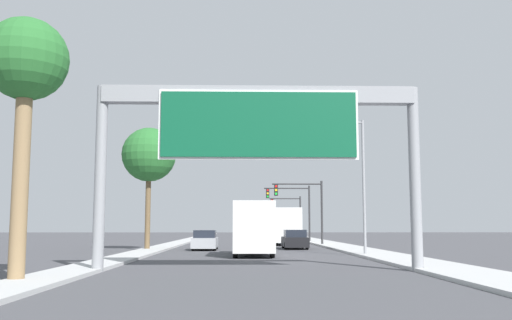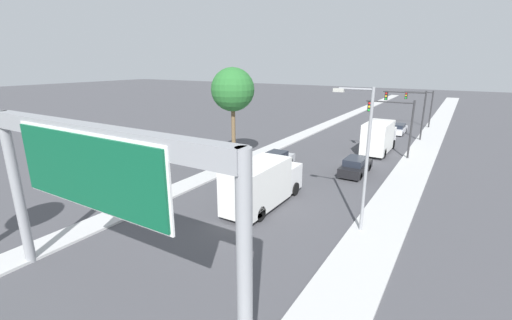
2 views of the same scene
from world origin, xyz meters
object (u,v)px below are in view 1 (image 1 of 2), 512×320
(car_far_center, at_px, (295,240))
(truck_box_primary, at_px, (253,229))
(traffic_light_far_intersection, at_px, (290,210))
(palm_tree_background, at_px, (149,155))
(traffic_light_mid_block, at_px, (295,203))
(car_near_right, at_px, (205,241))
(traffic_light_near_intersection, at_px, (305,201))
(car_mid_right, at_px, (278,236))
(sign_gantry, at_px, (259,125))
(truck_box_secondary, at_px, (286,227))
(street_lamp_right, at_px, (359,176))
(palm_tree_foreground, at_px, (26,68))

(car_far_center, xyz_separation_m, truck_box_primary, (-3.50, -10.44, 0.93))
(traffic_light_far_intersection, height_order, palm_tree_background, palm_tree_background)
(truck_box_primary, bearing_deg, palm_tree_background, 135.51)
(traffic_light_mid_block, bearing_deg, car_near_right, -113.85)
(traffic_light_near_intersection, xyz_separation_m, palm_tree_background, (-12.95, -10.39, 3.02))
(car_mid_right, distance_m, palm_tree_background, 26.95)
(sign_gantry, height_order, truck_box_secondary, sign_gantry)
(street_lamp_right, bearing_deg, palm_tree_foreground, -131.76)
(car_far_center, height_order, truck_box_primary, truck_box_primary)
(sign_gantry, distance_m, truck_box_primary, 12.87)
(car_mid_right, height_order, truck_box_secondary, truck_box_secondary)
(truck_box_secondary, distance_m, traffic_light_near_intersection, 3.15)
(traffic_light_near_intersection, bearing_deg, traffic_light_far_intersection, 89.44)
(traffic_light_far_intersection, bearing_deg, sign_gantry, -96.16)
(car_near_right, bearing_deg, traffic_light_near_intersection, 47.40)
(truck_box_primary, distance_m, palm_tree_background, 12.14)
(truck_box_secondary, xyz_separation_m, traffic_light_near_intersection, (1.71, -1.21, 2.35))
(palm_tree_background, bearing_deg, street_lamp_right, -28.62)
(car_near_right, height_order, truck_box_primary, truck_box_primary)
(traffic_light_far_intersection, xyz_separation_m, palm_tree_background, (-13.14, -30.39, 3.34))
(traffic_light_near_intersection, distance_m, palm_tree_background, 16.87)
(sign_gantry, relative_size, palm_tree_foreground, 1.52)
(traffic_light_near_intersection, xyz_separation_m, traffic_light_far_intersection, (0.20, 20.00, -0.32))
(palm_tree_foreground, bearing_deg, car_mid_right, 76.53)
(car_far_center, distance_m, traffic_light_far_intersection, 27.79)
(car_near_right, xyz_separation_m, palm_tree_foreground, (-4.43, -24.99, 6.38))
(sign_gantry, distance_m, traffic_light_near_intersection, 30.63)
(palm_tree_foreground, height_order, palm_tree_background, palm_tree_background)
(street_lamp_right, bearing_deg, truck_box_secondary, 99.04)
(sign_gantry, bearing_deg, truck_box_secondary, 83.63)
(traffic_light_near_intersection, bearing_deg, palm_tree_foreground, -110.87)
(palm_tree_background, bearing_deg, car_far_center, 14.17)
(palm_tree_foreground, bearing_deg, sign_gantry, 28.67)
(car_mid_right, distance_m, traffic_light_near_intersection, 13.78)
(traffic_light_near_intersection, xyz_separation_m, traffic_light_mid_block, (-0.10, 10.00, 0.18))
(truck_box_secondary, xyz_separation_m, palm_tree_background, (-11.24, -11.60, 5.37))
(car_far_center, height_order, traffic_light_mid_block, traffic_light_mid_block)
(traffic_light_mid_block, relative_size, palm_tree_background, 0.68)
(traffic_light_far_intersection, height_order, street_lamp_right, street_lamp_right)
(car_mid_right, relative_size, traffic_light_mid_block, 0.73)
(sign_gantry, height_order, traffic_light_near_intersection, sign_gantry)
(traffic_light_mid_block, height_order, palm_tree_background, palm_tree_background)
(truck_box_primary, xyz_separation_m, truck_box_secondary, (3.50, 19.20, 0.10))
(traffic_light_mid_block, xyz_separation_m, traffic_light_far_intersection, (0.30, 10.00, -0.50))
(palm_tree_foreground, relative_size, street_lamp_right, 1.05)
(traffic_light_near_intersection, bearing_deg, car_mid_right, 97.37)
(car_near_right, distance_m, street_lamp_right, 13.99)
(traffic_light_mid_block, distance_m, traffic_light_far_intersection, 10.02)
(car_near_right, bearing_deg, truck_box_secondary, 56.77)
(car_near_right, bearing_deg, sign_gantry, -80.38)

